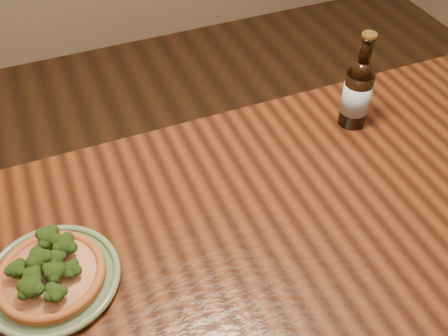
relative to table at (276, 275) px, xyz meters
name	(u,v)px	position (x,y,z in m)	size (l,w,h in m)	color
table	(276,275)	(0.00, 0.00, 0.00)	(1.60, 0.90, 0.75)	#4E2510
plate	(52,279)	(-0.43, 0.09, 0.10)	(0.26, 0.26, 0.02)	#647B54
pizza	(50,273)	(-0.43, 0.09, 0.12)	(0.20, 0.20, 0.07)	#AE5A27
beer_bottle	(357,92)	(0.35, 0.29, 0.19)	(0.07, 0.07, 0.25)	black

